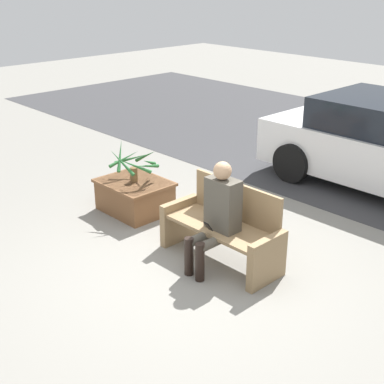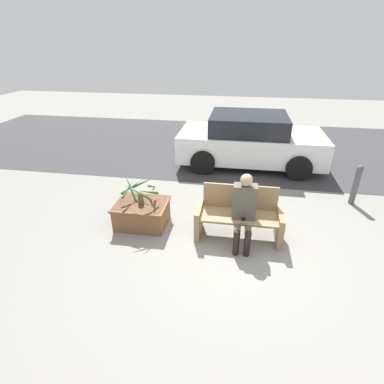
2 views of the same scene
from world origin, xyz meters
TOP-DOWN VIEW (x-y plane):
  - ground_plane at (0.00, 0.00)m, footprint 30.00×30.00m
  - road_surface at (0.00, 5.52)m, footprint 20.00×6.00m
  - bench at (-0.01, 0.47)m, footprint 1.48×0.58m
  - person_seated at (0.06, 0.28)m, footprint 0.39×0.60m
  - planter_box at (-1.80, 0.56)m, footprint 0.96×0.78m
  - potted_plant at (-1.79, 0.57)m, footprint 0.70×0.69m
  - parked_car at (0.19, 3.99)m, footprint 3.84×1.98m
  - bollard_post at (2.37, 2.05)m, footprint 0.13×0.13m

SIDE VIEW (x-z plane):
  - ground_plane at x=0.00m, z-range 0.00..0.00m
  - road_surface at x=0.00m, z-range 0.00..0.01m
  - planter_box at x=-1.80m, z-range 0.02..0.47m
  - bench at x=-0.01m, z-range -0.05..0.85m
  - bollard_post at x=2.37m, z-range 0.02..0.89m
  - person_seated at x=0.06m, z-range 0.05..1.31m
  - parked_car at x=0.19m, z-range -0.01..1.38m
  - potted_plant at x=-1.79m, z-range 0.44..1.00m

